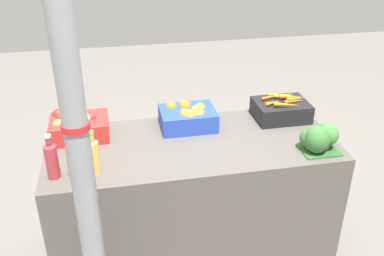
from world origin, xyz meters
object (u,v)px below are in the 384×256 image
juice_bottle_ruby (52,160)px  carrot_crate (281,109)px  apple_crate (78,126)px  broccoli_pile (320,138)px  juice_bottle_golden (93,155)px  juice_bottle_amber (73,158)px  support_pole (76,132)px  orange_crate (188,117)px

juice_bottle_ruby → carrot_crate: bearing=16.8°
apple_crate → broccoli_pile: bearing=-18.0°
apple_crate → juice_bottle_golden: size_ratio=1.38×
juice_bottle_amber → apple_crate: bearing=88.9°
carrot_crate → juice_bottle_golden: bearing=-160.5°
apple_crate → carrot_crate: size_ratio=1.00×
carrot_crate → support_pole: bearing=-146.7°
broccoli_pile → juice_bottle_golden: (-1.30, 0.01, 0.03)m
orange_crate → broccoli_pile: size_ratio=1.58×
carrot_crate → juice_bottle_amber: size_ratio=1.39×
broccoli_pile → juice_bottle_amber: juice_bottle_amber is taller
apple_crate → broccoli_pile: size_ratio=1.58×
broccoli_pile → apple_crate: bearing=162.0°
carrot_crate → broccoli_pile: size_ratio=1.58×
apple_crate → juice_bottle_amber: bearing=-91.1°
juice_bottle_ruby → juice_bottle_golden: 0.22m
orange_crate → support_pole: bearing=-127.0°
broccoli_pile → juice_bottle_ruby: 1.52m
juice_bottle_ruby → support_pole: bearing=-64.8°
juice_bottle_amber → juice_bottle_golden: juice_bottle_golden is taller
juice_bottle_ruby → juice_bottle_amber: 0.11m
juice_bottle_ruby → juice_bottle_amber: (0.11, 0.00, -0.00)m
support_pole → carrot_crate: 1.58m
support_pole → juice_bottle_ruby: 0.56m
carrot_crate → juice_bottle_golden: (-1.25, -0.44, 0.04)m
orange_crate → juice_bottle_amber: bearing=-148.1°
broccoli_pile → juice_bottle_ruby: bearing=179.5°
support_pole → broccoli_pile: size_ratio=11.69×
juice_bottle_golden → juice_bottle_amber: bearing=180.0°
broccoli_pile → juice_bottle_ruby: juice_bottle_ruby is taller
juice_bottle_amber → juice_bottle_golden: bearing=0.0°
carrot_crate → juice_bottle_amber: (-1.36, -0.44, 0.04)m
support_pole → carrot_crate: bearing=33.3°
orange_crate → juice_bottle_golden: 0.75m
carrot_crate → juice_bottle_golden: size_ratio=1.38×
orange_crate → apple_crate: bearing=179.9°
apple_crate → orange_crate: 0.70m
apple_crate → juice_bottle_amber: size_ratio=1.39×
support_pole → broccoli_pile: 1.44m
orange_crate → carrot_crate: bearing=0.0°
broccoli_pile → orange_crate: bearing=147.1°
broccoli_pile → juice_bottle_ruby: (-1.52, 0.01, 0.02)m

